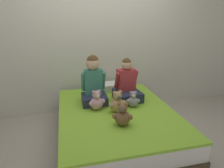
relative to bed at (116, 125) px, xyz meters
The scene contains 10 objects.
ground_plane 0.22m from the bed, ahead, with size 14.00×14.00×0.00m, color #B2A899.
wall_behind_bed 1.48m from the bed, 90.00° to the left, with size 8.00×0.06×2.50m.
bed is the anchor object (origin of this frame).
child_on_left 0.65m from the bed, 127.62° to the left, with size 0.35×0.34×0.67m.
child_on_right 0.59m from the bed, 52.45° to the left, with size 0.38×0.43×0.61m.
teddy_bear_held_by_left_child 0.42m from the bed, 162.97° to the left, with size 0.22×0.17×0.27m.
teddy_bear_held_by_right_child 0.40m from the bed, 10.76° to the left, with size 0.19×0.14×0.22m.
teddy_bear_between_children 0.35m from the bed, 89.08° to the right, with size 0.23×0.18×0.29m.
teddy_bear_at_foot_of_bed 0.52m from the bed, 94.43° to the right, with size 0.22×0.17×0.28m.
pillow_at_headboard 0.81m from the bed, 90.00° to the left, with size 0.54×0.27×0.11m.
Camera 1 is at (-0.61, -2.28, 1.60)m, focal length 32.00 mm.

